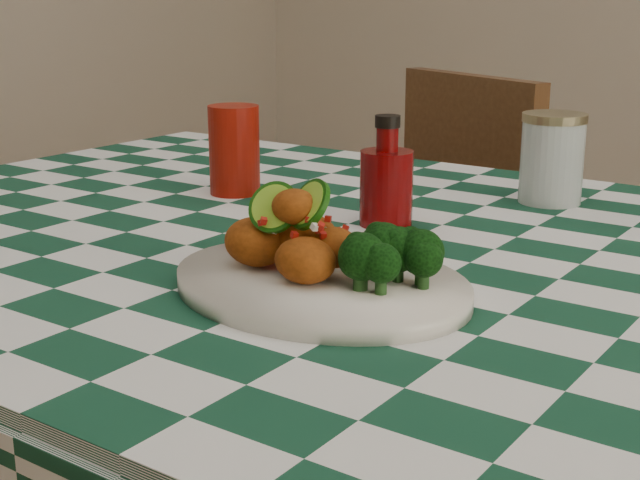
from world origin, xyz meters
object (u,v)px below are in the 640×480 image
Objects in this scene: fried_chicken_pile at (299,231)px; red_tumbler at (234,150)px; ketchup_bottle at (387,171)px; wooden_chair_left at (394,295)px; plate at (320,284)px; mason_jar at (552,158)px.

fried_chicken_pile is 0.45m from red_tumbler.
ketchup_bottle reaches higher than wooden_chair_left.
plate is at bearing -39.35° from red_tumbler.
wooden_chair_left is (-0.39, 0.86, -0.39)m from fried_chicken_pile.
fried_chicken_pile is at bearing -41.37° from wooden_chair_left.
red_tumbler is at bearing -152.23° from mason_jar.
red_tumbler is (-0.36, 0.30, 0.06)m from plate.
mason_jar is 0.14× the size of wooden_chair_left.
fried_chicken_pile is 0.15× the size of wooden_chair_left.
red_tumbler is at bearing 140.65° from plate.
fried_chicken_pile is 0.93× the size of ketchup_bottle.
ketchup_bottle reaches higher than fried_chicken_pile.
mason_jar is (0.41, 0.21, -0.00)m from red_tumbler.
ketchup_bottle is 1.11× the size of mason_jar.
mason_jar is 0.69m from wooden_chair_left.
red_tumbler is 1.03× the size of mason_jar.
fried_chicken_pile is (-0.03, 0.00, 0.05)m from plate.
fried_chicken_pile is 1.01× the size of red_tumbler.
mason_jar is at bearing -13.10° from wooden_chair_left.
wooden_chair_left reaches higher than fried_chicken_pile.
wooden_chair_left is (-0.45, 0.35, -0.40)m from mason_jar.
plate is 2.26× the size of ketchup_bottle.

